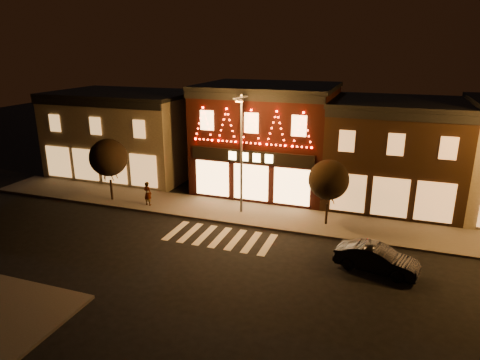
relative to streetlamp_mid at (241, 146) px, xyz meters
The scene contains 10 objects.
ground 9.20m from the streetlamp_mid, 89.96° to the right, with size 120.00×120.00×0.00m, color black.
sidewalk_far 5.18m from the streetlamp_mid, ahead, with size 44.00×4.00×0.15m, color #47423D.
building_left 14.43m from the streetlamp_mid, 154.60° to the left, with size 12.20×8.28×7.30m.
building_pulp 6.19m from the streetlamp_mid, 89.95° to the left, with size 10.20×8.34×8.30m.
building_right_a 11.38m from the streetlamp_mid, 32.98° to the left, with size 9.20×8.28×7.50m.
streetlamp_mid is the anchor object (origin of this frame).
tree_left 10.09m from the streetlamp_mid, behind, with size 2.73×2.73×4.57m.
tree_right 6.03m from the streetlamp_mid, ahead, with size 2.53×2.53×4.22m.
dark_sedan 11.11m from the streetlamp_mid, 28.26° to the right, with size 1.45×4.16×1.37m, color black.
pedestrian 7.83m from the streetlamp_mid, behind, with size 0.63×0.42×1.74m, color gray.
Camera 1 is at (9.03, -17.94, 11.13)m, focal length 32.07 mm.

